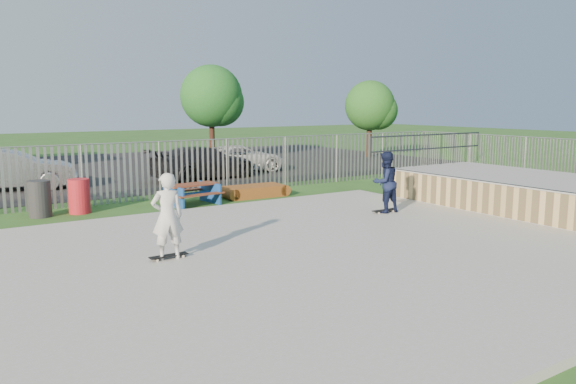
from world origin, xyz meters
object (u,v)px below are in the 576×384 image
tree_mid (211,96)px  tree_right (370,106)px  car_silver (11,170)px  picnic_table (192,194)px  funbox (255,191)px  car_dark (204,163)px  trash_bin_grey (40,199)px  trash_bin_red (79,196)px  skater_white (167,216)px  car_white (240,158)px  skater_navy (385,182)px

tree_mid → tree_right: (8.97, -3.57, -0.55)m
car_silver → tree_right: size_ratio=0.99×
tree_mid → picnic_table: bearing=-118.5°
funbox → car_dark: car_dark is taller
trash_bin_grey → tree_mid: bearing=46.9°
trash_bin_red → tree_mid: (10.45, 12.39, 3.19)m
car_dark → trash_bin_grey: bearing=114.1°
picnic_table → funbox: size_ratio=0.87×
picnic_table → tree_mid: size_ratio=0.33×
trash_bin_red → tree_right: bearing=24.4°
car_dark → skater_white: 13.40m
car_silver → tree_right: (20.48, 2.73, 2.37)m
picnic_table → tree_right: bearing=23.5°
car_silver → skater_white: skater_white is taller
tree_mid → tree_right: 9.67m
car_silver → car_white: 10.17m
trash_bin_red → tree_right: 21.50m
car_dark → skater_white: size_ratio=2.77×
car_dark → skater_white: skater_white is taller
car_white → skater_white: bearing=155.4°
car_dark → car_silver: bearing=72.7°
tree_right → skater_navy: bearing=-130.2°
car_silver → tree_right: 20.80m
skater_navy → funbox: bearing=-74.9°
trash_bin_red → car_silver: size_ratio=0.22×
picnic_table → car_dark: size_ratio=0.37×
funbox → car_silver: (-7.01, 6.38, 0.59)m
funbox → skater_white: 8.76m
trash_bin_grey → car_silver: (0.05, 6.03, 0.25)m
trash_bin_red → car_dark: bearing=37.8°
car_dark → skater_navy: size_ratio=2.77×
picnic_table → car_silver: 8.03m
skater_navy → skater_white: same height
picnic_table → car_dark: 6.35m
funbox → tree_right: (13.48, 9.11, 2.96)m
funbox → trash_bin_grey: size_ratio=1.92×
trash_bin_red → tree_right: size_ratio=0.22×
picnic_table → trash_bin_red: trash_bin_red is taller
picnic_table → skater_white: skater_white is taller
tree_mid → trash_bin_grey: bearing=-133.1°
car_white → tree_mid: size_ratio=0.83×
car_dark → tree_mid: size_ratio=0.89×
funbox → tree_mid: (4.50, 12.68, 3.51)m
trash_bin_red → skater_white: (0.15, -6.80, 0.51)m
funbox → car_white: (3.15, 6.85, 0.45)m
trash_bin_red → skater_navy: (7.26, -5.57, 0.51)m
car_silver → car_white: size_ratio=1.02×
picnic_table → car_white: bearing=44.6°
car_white → tree_right: (10.33, 2.26, 2.51)m
car_white → tree_right: tree_right is taller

